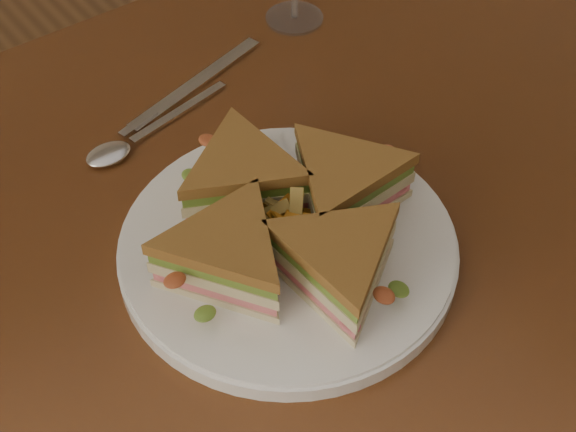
% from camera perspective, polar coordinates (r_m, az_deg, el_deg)
% --- Properties ---
extents(table, '(1.20, 0.80, 0.75)m').
position_cam_1_polar(table, '(0.82, -3.96, -6.20)').
color(table, '#3B1D0D').
rests_on(table, ground).
extents(plate, '(0.31, 0.31, 0.02)m').
position_cam_1_polar(plate, '(0.72, 0.00, -2.24)').
color(plate, white).
rests_on(plate, table).
extents(sandwich_wedges, '(0.27, 0.27, 0.06)m').
position_cam_1_polar(sandwich_wedges, '(0.70, 0.00, -0.28)').
color(sandwich_wedges, beige).
rests_on(sandwich_wedges, plate).
extents(crisps_mound, '(0.09, 0.09, 0.05)m').
position_cam_1_polar(crisps_mound, '(0.70, 0.00, -0.50)').
color(crisps_mound, '#BB6E18').
rests_on(crisps_mound, plate).
extents(spoon, '(0.18, 0.05, 0.01)m').
position_cam_1_polar(spoon, '(0.84, -11.42, 5.04)').
color(spoon, silver).
rests_on(spoon, table).
extents(knife, '(0.21, 0.07, 0.00)m').
position_cam_1_polar(knife, '(0.90, -7.14, 8.89)').
color(knife, silver).
rests_on(knife, table).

